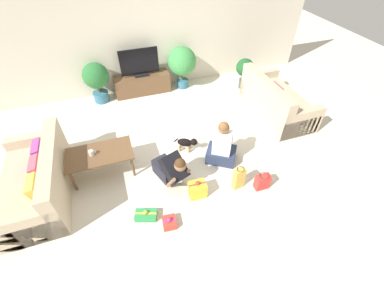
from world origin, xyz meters
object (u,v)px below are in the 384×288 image
Objects in this scene: mug at (91,153)px; potted_plant_back_right at (182,62)px; person_sitting at (222,147)px; dog at (187,143)px; gift_box_b at (146,215)px; sofa_left at (39,182)px; gift_box_c at (169,222)px; sofa_right at (276,102)px; potted_plant_back_left at (96,79)px; potted_plant_corner_right at (245,69)px; gift_box_a at (197,189)px; person_kneeling at (171,168)px; coffee_table at (100,155)px; gift_bag_b at (262,182)px; gift_bag_a at (239,178)px; tv_console at (143,84)px; tv at (140,64)px.

potted_plant_back_right is at bearing 45.97° from mug.
potted_plant_back_right is 2.78m from person_sitting.
dog reaches higher than gift_box_b.
sofa_left is 7.79× the size of gift_box_c.
potted_plant_back_left is (-3.67, 1.79, 0.30)m from sofa_right.
mug is at bearing -153.89° from potted_plant_corner_right.
sofa_right is 15.09× the size of mug.
gift_box_c is (1.79, -1.20, -0.25)m from sofa_left.
person_sitting is 0.93m from gift_box_a.
mug is at bearing 98.58° from sofa_right.
potted_plant_back_right is at bearing 13.79° from dog.
potted_plant_back_left is 3.11m from person_kneeling.
coffee_table is 3.58× the size of gift_bag_b.
coffee_table is 2.35m from gift_bag_a.
coffee_table is 9.10× the size of mug.
tv_console is 3.03× the size of gift_bag_a.
sofa_left reaches higher than gift_box_b.
tv_console is at bearing 84.88° from gift_box_c.
coffee_table is 1.30m from gift_box_b.
gift_box_a is at bearing 70.91° from sofa_left.
dog is 1.06m from gift_box_a.
sofa_left is 0.99m from coffee_table.
person_kneeling is 2.16× the size of gift_box_b.
gift_box_b is at bearing 167.46° from dog.
potted_plant_back_left is at bearing 100.39° from gift_box_c.
gift_bag_b is (-1.18, -3.04, -0.36)m from potted_plant_corner_right.
sofa_right reaches higher than gift_box_c.
mug reaches higher than gift_bag_b.
potted_plant_corner_right is at bearing -13.10° from tv_console.
dog reaches higher than gift_bag_b.
gift_box_a is (-0.68, -0.60, -0.19)m from person_sitting.
coffee_table is 3.25× the size of gift_box_a.
gift_box_b is at bearing -136.51° from potted_plant_corner_right.
potted_plant_corner_right is 3.28m from gift_bag_b.
gift_box_c reaches higher than gift_box_b.
person_sitting reaches higher than sofa_right.
sofa_right is 3.25m from tv.
gift_bag_b reaches higher than gift_box_b.
dog is (-0.51, 0.44, -0.13)m from person_sitting.
potted_plant_back_left is (0.13, 2.38, 0.17)m from coffee_table.
gift_bag_b is (0.37, -0.14, -0.07)m from gift_bag_a.
gift_box_a is (0.32, -0.41, -0.19)m from person_kneeling.
gift_box_a is at bearing -86.05° from tv.
person_sitting is 0.67m from gift_bag_a.
gift_box_c is at bearing 71.05° from person_sitting.
tv_console reaches higher than gift_box_b.
sofa_left reaches higher than coffee_table.
sofa_left is at bearing 148.79° from person_kneeling.
sofa_right is 2.31m from dog.
gift_box_c is 1.66m from gift_bag_b.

